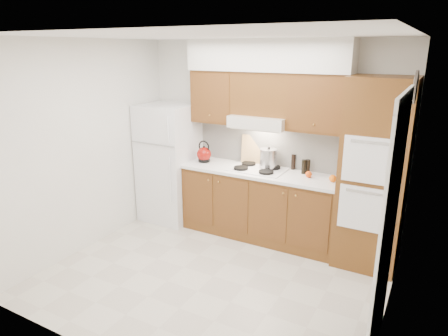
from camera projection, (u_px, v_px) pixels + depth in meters
name	position (u px, v px, depth m)	size (l,w,h in m)	color
floor	(213.00, 276.00, 4.53)	(3.60, 3.60, 0.00)	beige
ceiling	(211.00, 35.00, 3.78)	(3.60, 3.60, 0.00)	white
wall_back	(268.00, 139.00, 5.41)	(3.60, 0.02, 2.60)	white
wall_left	(88.00, 147.00, 4.98)	(0.02, 3.00, 2.60)	white
wall_right	(398.00, 196.00, 3.32)	(0.02, 3.00, 2.60)	white
fridge	(170.00, 163.00, 5.88)	(0.75, 0.72, 1.72)	white
base_cabinets	(259.00, 205.00, 5.39)	(2.11, 0.60, 0.90)	brown
countertop	(260.00, 172.00, 5.25)	(2.13, 0.62, 0.04)	white
backsplash	(269.00, 145.00, 5.41)	(2.11, 0.03, 0.56)	white
oven_cabinet	(374.00, 175.00, 4.53)	(0.70, 0.65, 2.20)	brown
upper_cab_left	(216.00, 96.00, 5.44)	(0.63, 0.33, 0.70)	brown
upper_cab_right	(320.00, 103.00, 4.78)	(0.73, 0.33, 0.70)	brown
range_hood	(260.00, 121.00, 5.15)	(0.75, 0.45, 0.15)	silver
upper_cab_over_hood	(263.00, 94.00, 5.10)	(0.75, 0.33, 0.55)	brown
soffit	(267.00, 55.00, 4.93)	(2.13, 0.36, 0.40)	silver
cooktop	(257.00, 169.00, 5.28)	(0.74, 0.50, 0.01)	white
doorway	(387.00, 240.00, 3.11)	(0.02, 0.90, 2.10)	black
wall_clock	(416.00, 87.00, 3.54)	(0.30, 0.30, 0.02)	#3F3833
kettle	(204.00, 154.00, 5.61)	(0.20, 0.20, 0.20)	maroon
cutting_board	(252.00, 149.00, 5.51)	(0.30, 0.02, 0.40)	tan
stock_pot	(268.00, 158.00, 5.26)	(0.23, 0.23, 0.24)	#B7B6BB
condiment_a	(293.00, 162.00, 5.26)	(0.06, 0.06, 0.20)	black
condiment_b	(304.00, 167.00, 5.09)	(0.06, 0.06, 0.18)	black
condiment_c	(308.00, 166.00, 5.11)	(0.06, 0.06, 0.18)	black
orange_near	(333.00, 178.00, 4.78)	(0.09, 0.09, 0.09)	orange
orange_far	(309.00, 174.00, 4.95)	(0.08, 0.08, 0.08)	#E6470C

